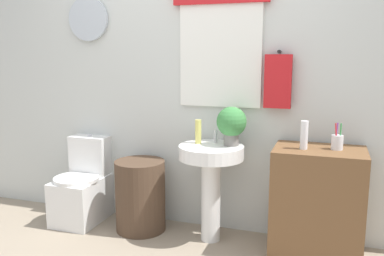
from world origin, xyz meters
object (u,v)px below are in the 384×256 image
(wooden_cabinet, at_px, (317,203))
(soap_bottle, at_px, (198,132))
(potted_plant, at_px, (232,123))
(lotion_bottle, at_px, (304,135))
(pedestal_sink, at_px, (211,170))
(toothbrush_cup, at_px, (337,142))
(toilet, at_px, (83,189))
(laundry_hamper, at_px, (140,196))

(wooden_cabinet, distance_m, soap_bottle, 1.02)
(potted_plant, bearing_deg, lotion_bottle, -10.54)
(pedestal_sink, bearing_deg, potted_plant, 23.20)
(toothbrush_cup, bearing_deg, wooden_cabinet, -169.60)
(toilet, bearing_deg, toothbrush_cup, -0.41)
(wooden_cabinet, distance_m, potted_plant, 0.84)
(toilet, xyz_separation_m, toothbrush_cup, (2.07, -0.01, 0.56))
(laundry_hamper, height_order, potted_plant, potted_plant)
(lotion_bottle, xyz_separation_m, toothbrush_cup, (0.22, 0.06, -0.05))
(toilet, relative_size, toothbrush_cup, 4.00)
(potted_plant, height_order, lotion_bottle, potted_plant)
(laundry_hamper, xyz_separation_m, toothbrush_cup, (1.50, 0.02, 0.55))
(toilet, height_order, soap_bottle, soap_bottle)
(pedestal_sink, xyz_separation_m, lotion_bottle, (0.68, -0.04, 0.32))
(toothbrush_cup, bearing_deg, toilet, 179.59)
(wooden_cabinet, distance_m, toothbrush_cup, 0.46)
(wooden_cabinet, height_order, soap_bottle, soap_bottle)
(laundry_hamper, relative_size, soap_bottle, 3.17)
(pedestal_sink, height_order, toothbrush_cup, toothbrush_cup)
(wooden_cabinet, height_order, potted_plant, potted_plant)
(laundry_hamper, relative_size, pedestal_sink, 0.77)
(toilet, height_order, potted_plant, potted_plant)
(laundry_hamper, bearing_deg, wooden_cabinet, 0.00)
(potted_plant, xyz_separation_m, lotion_bottle, (0.54, -0.10, -0.04))
(lotion_bottle, bearing_deg, pedestal_sink, 176.62)
(pedestal_sink, height_order, wooden_cabinet, wooden_cabinet)
(laundry_hamper, height_order, lotion_bottle, lotion_bottle)
(lotion_bottle, bearing_deg, toothbrush_cup, 15.36)
(toothbrush_cup, bearing_deg, lotion_bottle, -164.64)
(toilet, distance_m, laundry_hamper, 0.57)
(toilet, xyz_separation_m, potted_plant, (1.31, 0.03, 0.65))
(soap_bottle, xyz_separation_m, lotion_bottle, (0.80, -0.09, 0.04))
(laundry_hamper, distance_m, lotion_bottle, 1.41)
(pedestal_sink, relative_size, toothbrush_cup, 4.09)
(soap_bottle, bearing_deg, wooden_cabinet, -3.16)
(wooden_cabinet, xyz_separation_m, soap_bottle, (-0.91, 0.05, 0.45))
(soap_bottle, xyz_separation_m, potted_plant, (0.26, 0.01, 0.08))
(pedestal_sink, distance_m, toothbrush_cup, 0.94)
(soap_bottle, height_order, toothbrush_cup, toothbrush_cup)
(laundry_hamper, height_order, toothbrush_cup, toothbrush_cup)
(toilet, height_order, laundry_hamper, toilet)
(toilet, distance_m, wooden_cabinet, 1.96)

